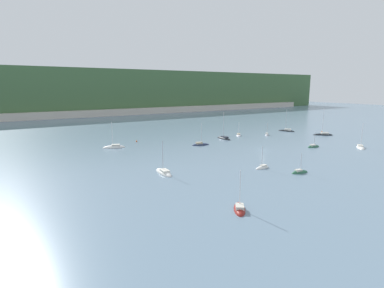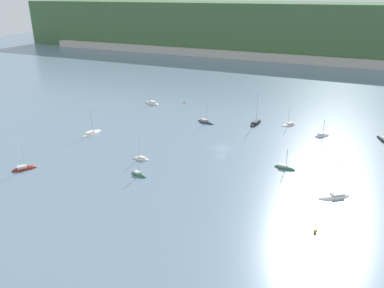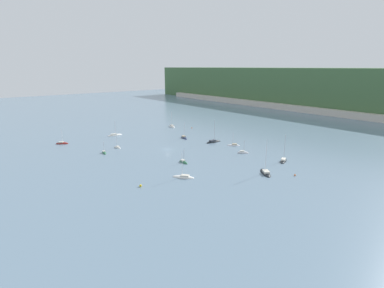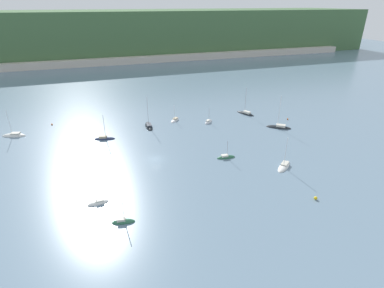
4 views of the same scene
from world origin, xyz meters
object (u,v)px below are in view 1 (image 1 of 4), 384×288
(sailboat_4, at_px, (239,136))
(sailboat_6, at_px, (360,148))
(sailboat_8, at_px, (267,135))
(sailboat_2, at_px, (164,173))
(mooring_buoy_1, at_px, (137,141))
(sailboat_1, at_px, (224,139))
(sailboat_5, at_px, (114,148))
(sailboat_7, at_px, (287,131))
(sailboat_9, at_px, (240,209))
(sailboat_11, at_px, (300,173))
(sailboat_0, at_px, (323,135))
(sailboat_3, at_px, (262,168))
(mooring_buoy_2, at_px, (322,131))
(sailboat_10, at_px, (313,147))
(sailboat_12, at_px, (200,145))

(sailboat_4, bearing_deg, sailboat_6, 64.45)
(sailboat_8, bearing_deg, sailboat_2, 162.94)
(mooring_buoy_1, bearing_deg, sailboat_1, -21.38)
(sailboat_5, relative_size, sailboat_8, 1.59)
(sailboat_7, relative_size, mooring_buoy_1, 19.79)
(sailboat_9, bearing_deg, mooring_buoy_1, 29.64)
(sailboat_7, xyz_separation_m, sailboat_11, (-53.11, -48.96, -0.06))
(sailboat_0, bearing_deg, sailboat_3, 57.25)
(sailboat_1, distance_m, sailboat_2, 52.54)
(sailboat_9, bearing_deg, sailboat_2, 39.28)
(sailboat_0, height_order, sailboat_7, sailboat_0)
(sailboat_1, height_order, mooring_buoy_2, sailboat_1)
(sailboat_2, relative_size, sailboat_10, 1.44)
(sailboat_5, bearing_deg, sailboat_1, -171.42)
(sailboat_2, bearing_deg, mooring_buoy_2, -73.78)
(sailboat_4, xyz_separation_m, mooring_buoy_2, (39.81, -12.69, 0.19))
(sailboat_9, distance_m, sailboat_12, 57.73)
(sailboat_9, xyz_separation_m, sailboat_11, (27.18, 9.03, -0.01))
(sailboat_3, xyz_separation_m, sailboat_4, (29.51, 42.98, 0.01))
(sailboat_1, relative_size, sailboat_3, 1.81)
(sailboat_4, relative_size, sailboat_7, 0.59)
(sailboat_3, relative_size, mooring_buoy_1, 11.51)
(sailboat_2, xyz_separation_m, sailboat_10, (58.57, 0.60, 0.01))
(sailboat_6, xyz_separation_m, sailboat_12, (-43.71, 33.51, 0.03))
(sailboat_8, height_order, sailboat_9, sailboat_9)
(sailboat_3, distance_m, sailboat_12, 34.40)
(sailboat_6, distance_m, sailboat_10, 15.70)
(sailboat_0, xyz_separation_m, sailboat_9, (-84.53, -41.62, -0.04))
(sailboat_6, bearing_deg, sailboat_5, -70.42)
(sailboat_7, bearing_deg, sailboat_8, 75.33)
(sailboat_9, bearing_deg, sailboat_3, -15.57)
(sailboat_9, bearing_deg, sailboat_5, 38.60)
(sailboat_2, relative_size, sailboat_8, 1.41)
(sailboat_10, height_order, mooring_buoy_2, sailboat_10)
(sailboat_5, bearing_deg, sailboat_8, -171.35)
(sailboat_1, relative_size, sailboat_7, 1.05)
(sailboat_8, bearing_deg, sailboat_4, 111.82)
(sailboat_12, relative_size, mooring_buoy_1, 15.81)
(sailboat_0, relative_size, sailboat_3, 1.89)
(sailboat_0, relative_size, sailboat_10, 1.99)
(sailboat_5, bearing_deg, sailboat_3, 133.95)
(sailboat_12, bearing_deg, sailboat_11, -74.51)
(sailboat_4, height_order, sailboat_12, sailboat_12)
(sailboat_2, relative_size, sailboat_9, 1.13)
(sailboat_6, xyz_separation_m, sailboat_10, (-12.50, 9.50, -0.01))
(sailboat_9, height_order, sailboat_11, sailboat_9)
(sailboat_4, relative_size, sailboat_8, 1.05)
(sailboat_1, distance_m, sailboat_4, 10.68)
(sailboat_3, bearing_deg, sailboat_2, -26.75)
(sailboat_4, bearing_deg, mooring_buoy_1, -61.49)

